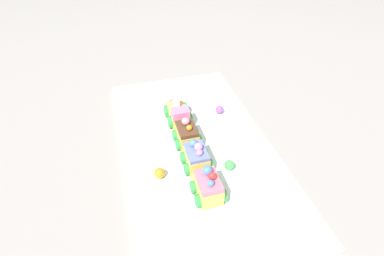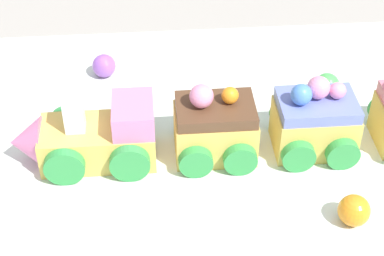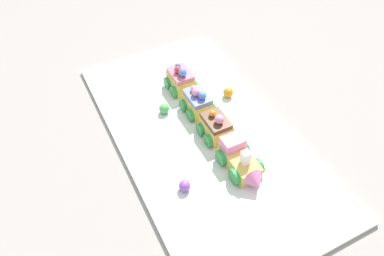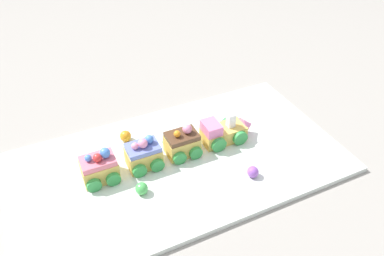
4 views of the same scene
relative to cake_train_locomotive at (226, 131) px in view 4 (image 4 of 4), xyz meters
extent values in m
plane|color=gray|center=(-0.13, -0.02, -0.04)|extent=(10.00, 10.00, 0.00)
cube|color=silver|center=(-0.13, -0.02, -0.03)|extent=(0.73, 0.39, 0.01)
cube|color=#E0BC56|center=(-0.01, 0.00, -0.01)|extent=(0.10, 0.05, 0.04)
cube|color=pink|center=(-0.04, 0.00, 0.02)|extent=(0.04, 0.05, 0.02)
cone|color=pink|center=(0.06, 0.00, 0.00)|extent=(0.03, 0.05, 0.05)
cube|color=white|center=(0.01, 0.00, 0.02)|extent=(0.02, 0.02, 0.02)
cube|color=white|center=(0.01, 0.00, 0.04)|extent=(0.02, 0.02, 0.02)
cylinder|color=green|center=(0.02, -0.03, -0.01)|extent=(0.04, 0.01, 0.04)
cylinder|color=green|center=(0.02, 0.03, -0.01)|extent=(0.04, 0.01, 0.04)
cylinder|color=green|center=(-0.04, -0.03, -0.01)|extent=(0.04, 0.01, 0.04)
cylinder|color=green|center=(-0.04, 0.03, -0.01)|extent=(0.04, 0.01, 0.04)
cube|color=#E0BC56|center=(-0.11, 0.00, 0.00)|extent=(0.07, 0.05, 0.04)
cube|color=brown|center=(-0.11, 0.00, 0.03)|extent=(0.07, 0.05, 0.01)
sphere|color=orange|center=(-0.13, 0.00, 0.04)|extent=(0.02, 0.02, 0.02)
sphere|color=pink|center=(-0.10, 0.00, 0.04)|extent=(0.02, 0.02, 0.02)
cylinder|color=green|center=(-0.09, -0.03, -0.01)|extent=(0.03, 0.01, 0.03)
cylinder|color=green|center=(-0.09, 0.03, -0.01)|extent=(0.03, 0.01, 0.03)
cylinder|color=green|center=(-0.13, -0.03, -0.01)|extent=(0.03, 0.01, 0.03)
cylinder|color=green|center=(-0.13, 0.03, -0.01)|extent=(0.03, 0.01, 0.03)
cube|color=#E0BC56|center=(-0.20, 0.00, 0.00)|extent=(0.07, 0.05, 0.04)
cube|color=#6B7AC6|center=(-0.20, 0.00, 0.03)|extent=(0.07, 0.05, 0.01)
sphere|color=pink|center=(-0.22, 0.00, 0.04)|extent=(0.02, 0.02, 0.02)
sphere|color=pink|center=(-0.20, 0.00, 0.04)|extent=(0.02, 0.02, 0.02)
sphere|color=#4C84E0|center=(-0.19, 0.00, 0.04)|extent=(0.02, 0.02, 0.02)
cylinder|color=green|center=(-0.18, -0.03, -0.01)|extent=(0.03, 0.01, 0.03)
cylinder|color=green|center=(-0.18, 0.03, -0.01)|extent=(0.03, 0.01, 0.03)
cylinder|color=green|center=(-0.22, -0.03, -0.01)|extent=(0.03, 0.01, 0.03)
cylinder|color=green|center=(-0.22, 0.03, -0.01)|extent=(0.03, 0.01, 0.03)
cube|color=#E0BC56|center=(-0.30, 0.00, 0.00)|extent=(0.07, 0.05, 0.04)
cube|color=#E57084|center=(-0.30, 0.00, 0.03)|extent=(0.07, 0.05, 0.01)
sphere|color=#4C84E0|center=(-0.32, 0.00, 0.04)|extent=(0.01, 0.01, 0.01)
sphere|color=red|center=(-0.30, -0.01, 0.04)|extent=(0.02, 0.02, 0.02)
sphere|color=#4C84E0|center=(-0.28, 0.00, 0.04)|extent=(0.02, 0.02, 0.02)
cylinder|color=green|center=(-0.28, -0.03, -0.01)|extent=(0.03, 0.01, 0.03)
cylinder|color=green|center=(-0.28, 0.03, -0.01)|extent=(0.03, 0.01, 0.03)
cylinder|color=green|center=(-0.32, -0.03, -0.01)|extent=(0.03, 0.01, 0.03)
cylinder|color=green|center=(-0.32, 0.03, -0.01)|extent=(0.03, 0.01, 0.03)
sphere|color=#4CBC56|center=(-0.24, -0.08, -0.01)|extent=(0.03, 0.03, 0.03)
sphere|color=#9956C6|center=(-0.01, -0.13, -0.01)|extent=(0.03, 0.03, 0.03)
sphere|color=orange|center=(-0.22, 0.10, -0.01)|extent=(0.03, 0.03, 0.03)
camera|label=1|loc=(-0.71, 0.15, 0.53)|focal=28.00mm
camera|label=2|loc=(-0.06, 0.44, 0.37)|focal=60.00mm
camera|label=3|loc=(0.39, -0.32, 0.64)|focal=35.00mm
camera|label=4|loc=(-0.36, -0.58, 0.55)|focal=35.00mm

